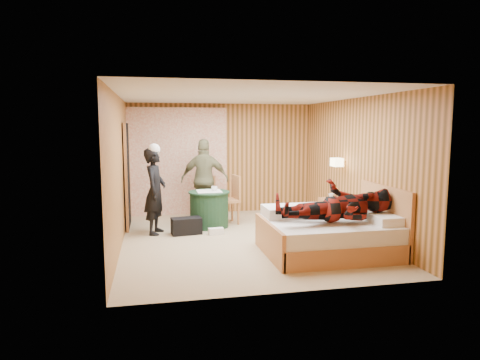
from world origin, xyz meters
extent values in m
cube|color=tan|center=(0.00, 0.00, 0.00)|extent=(4.20, 5.00, 0.01)
cube|color=silver|center=(0.00, 0.00, 2.50)|extent=(4.20, 5.00, 0.01)
cube|color=#C6834C|center=(0.00, 2.50, 1.25)|extent=(4.20, 0.02, 2.50)
cube|color=#C6834C|center=(-2.10, 0.00, 1.25)|extent=(0.02, 5.00, 2.50)
cube|color=#C6834C|center=(2.10, 0.00, 1.25)|extent=(0.02, 5.00, 2.50)
cube|color=white|center=(-1.00, 2.43, 1.20)|extent=(2.20, 0.08, 2.40)
cube|color=black|center=(-2.06, 1.40, 1.02)|extent=(0.06, 0.90, 2.05)
cylinder|color=gold|center=(2.00, 0.45, 1.30)|extent=(0.18, 0.04, 0.04)
cube|color=#FFEEB2|center=(1.92, 0.45, 1.30)|extent=(0.18, 0.24, 0.16)
cube|color=tan|center=(1.10, -1.10, 0.14)|extent=(1.91, 1.53, 0.29)
cube|color=white|center=(1.10, -1.10, 0.41)|extent=(1.85, 1.47, 0.24)
cube|color=tan|center=(0.15, -1.10, 0.27)|extent=(0.06, 1.53, 0.53)
cube|color=tan|center=(2.06, -1.10, 0.52)|extent=(0.06, 1.53, 1.05)
cube|color=white|center=(1.84, -1.46, 0.59)|extent=(0.36, 0.52, 0.13)
cube|color=white|center=(1.84, -0.74, 0.59)|extent=(0.36, 0.52, 0.13)
cube|color=white|center=(0.77, -0.67, 0.61)|extent=(1.14, 0.57, 0.17)
cube|color=tan|center=(1.88, 0.46, 0.29)|extent=(0.42, 0.57, 0.57)
cube|color=tan|center=(1.88, 0.46, 0.47)|extent=(0.44, 0.60, 0.03)
cylinder|color=#1F442B|center=(-0.48, 1.07, 0.35)|extent=(0.76, 0.76, 0.69)
cylinder|color=#1F442B|center=(-0.48, 1.07, 0.70)|extent=(0.81, 0.81, 0.03)
cube|color=white|center=(-0.48, 1.07, 0.72)|extent=(0.63, 0.63, 0.01)
cube|color=tan|center=(-0.48, 1.64, 0.45)|extent=(0.48, 0.48, 0.05)
cube|color=tan|center=(-0.45, 1.82, 0.70)|extent=(0.42, 0.11, 0.46)
cylinder|color=tan|center=(-0.68, 1.50, 0.21)|extent=(0.04, 0.04, 0.43)
cylinder|color=tan|center=(-0.29, 1.78, 0.21)|extent=(0.04, 0.04, 0.43)
cube|color=tan|center=(-0.09, 1.28, 0.48)|extent=(0.51, 0.51, 0.05)
cube|color=tan|center=(0.11, 1.31, 0.74)|extent=(0.12, 0.45, 0.49)
cylinder|color=tan|center=(-0.30, 1.43, 0.23)|extent=(0.04, 0.04, 0.46)
cylinder|color=tan|center=(0.12, 1.13, 0.23)|extent=(0.04, 0.04, 0.46)
cube|color=black|center=(-0.97, 0.58, 0.15)|extent=(0.58, 0.36, 0.31)
cube|color=white|center=(-0.90, 0.70, 0.05)|extent=(0.26, 0.18, 0.11)
cube|color=white|center=(-0.44, 0.43, 0.06)|extent=(0.29, 0.14, 0.12)
imported|color=black|center=(-1.53, 0.73, 0.80)|extent=(0.53, 0.66, 1.60)
imported|color=olive|center=(-0.48, 1.75, 0.86)|extent=(1.08, 0.63, 1.72)
imported|color=#641009|center=(1.15, -1.30, 0.95)|extent=(0.86, 0.67, 1.77)
imported|color=white|center=(1.88, 0.41, 0.58)|extent=(0.24, 0.27, 0.02)
imported|color=white|center=(1.88, 0.41, 0.60)|extent=(0.19, 0.24, 0.02)
imported|color=white|center=(1.88, 0.59, 0.62)|extent=(0.13, 0.13, 0.09)
imported|color=white|center=(-0.38, 1.02, 0.77)|extent=(0.16, 0.16, 0.10)
camera|label=1|loc=(-1.56, -7.21, 1.99)|focal=32.00mm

